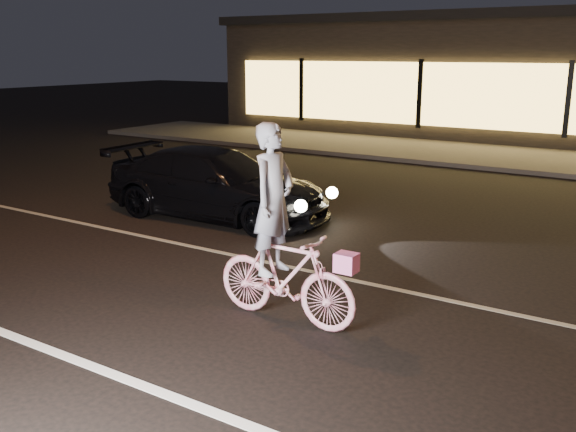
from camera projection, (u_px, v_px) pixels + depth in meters
The scene contains 6 objects.
ground at pixel (289, 341), 6.71m from camera, with size 90.00×90.00×0.00m, color black.
lane_stripe_near at pixel (195, 405), 5.49m from camera, with size 60.00×0.12×0.01m, color silver.
lane_stripe_far at pixel (372, 284), 8.34m from camera, with size 60.00×0.10×0.01m, color gray.
sidewalk at pixel (550, 161), 17.27m from camera, with size 30.00×4.00×0.12m, color #383533.
cyclist at pixel (282, 253), 7.04m from camera, with size 1.76×0.61×2.22m.
sedan at pixel (217, 184), 11.58m from camera, with size 4.36×1.97×1.24m.
Camera 1 is at (3.34, -5.19, 2.95)m, focal length 40.00 mm.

